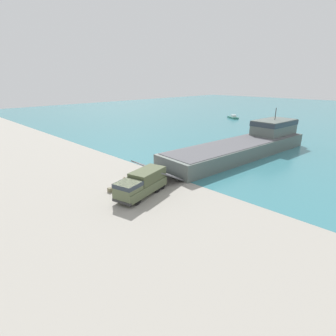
% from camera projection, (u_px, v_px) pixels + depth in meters
% --- Properties ---
extents(ground_plane, '(240.00, 240.00, 0.00)m').
position_uv_depth(ground_plane, '(136.00, 183.00, 35.90)').
color(ground_plane, '#9E998E').
extents(water_surface, '(240.00, 180.00, 0.01)m').
position_uv_depth(water_surface, '(332.00, 116.00, 99.92)').
color(water_surface, teal).
rests_on(water_surface, ground_plane).
extents(landing_craft, '(10.71, 38.59, 7.96)m').
position_uv_depth(landing_craft, '(248.00, 143.00, 49.51)').
color(landing_craft, '#56605B').
rests_on(landing_craft, ground_plane).
extents(military_truck, '(4.28, 7.94, 2.89)m').
position_uv_depth(military_truck, '(141.00, 183.00, 31.61)').
color(military_truck, '#566042').
rests_on(military_truck, ground_plane).
extents(soldier_on_ramp, '(0.47, 0.29, 1.64)m').
position_uv_depth(soldier_on_ramp, '(125.00, 182.00, 33.63)').
color(soldier_on_ramp, '#6B664C').
rests_on(soldier_on_ramp, ground_plane).
extents(moored_boat_a, '(5.38, 4.67, 1.30)m').
position_uv_depth(moored_boat_a, '(233.00, 117.00, 94.78)').
color(moored_boat_a, '#2D7060').
rests_on(moored_boat_a, ground_plane).
extents(cargo_crate, '(0.59, 0.69, 0.54)m').
position_uv_depth(cargo_crate, '(111.00, 190.00, 32.98)').
color(cargo_crate, '#6B664C').
rests_on(cargo_crate, ground_plane).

